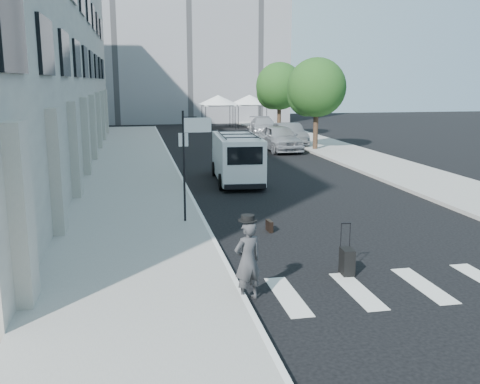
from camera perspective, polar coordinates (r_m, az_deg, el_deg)
name	(u,v)px	position (r m, az deg, el deg)	size (l,w,h in m)	color
ground	(292,251)	(14.73, 5.56, -6.26)	(120.00, 120.00, 0.00)	black
sidewalk_left	(132,164)	(29.73, -11.43, 2.90)	(4.50, 48.00, 0.15)	gray
sidewalk_right	(335,149)	(36.15, 10.11, 4.50)	(4.00, 56.00, 0.15)	gray
building_far	(183,9)	(64.18, -6.07, 18.84)	(22.00, 12.00, 25.00)	slate
sign_pole	(191,143)	(16.79, -5.25, 5.25)	(1.03, 0.07, 3.50)	black
tree_near	(314,90)	(35.50, 7.95, 10.75)	(3.80, 3.83, 6.03)	black
tree_far	(278,88)	(44.10, 4.05, 11.01)	(3.80, 3.83, 6.03)	black
tent_left	(218,100)	(52.06, -2.35, 9.76)	(4.00, 4.00, 3.20)	black
tent_right	(250,100)	(53.14, 1.02, 9.81)	(4.00, 4.00, 3.20)	black
businessman	(248,261)	(11.25, 0.82, -7.34)	(0.63, 0.41, 1.73)	#353537
briefcase	(269,226)	(16.49, 3.15, -3.63)	(0.12, 0.44, 0.34)	black
suitcase	(347,261)	(13.09, 11.35, -7.27)	(0.31, 0.46, 1.23)	black
cargo_van	(237,158)	(24.44, -0.36, 3.69)	(2.25, 5.69, 2.12)	white
parked_car_a	(280,138)	(35.37, 4.26, 5.77)	(2.03, 5.04, 1.72)	#999BA0
parked_car_b	(289,135)	(38.48, 5.27, 6.12)	(1.66, 4.76, 1.57)	#505356
parked_car_c	(264,126)	(45.88, 2.53, 7.03)	(2.10, 5.16, 1.50)	#ADAFB5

